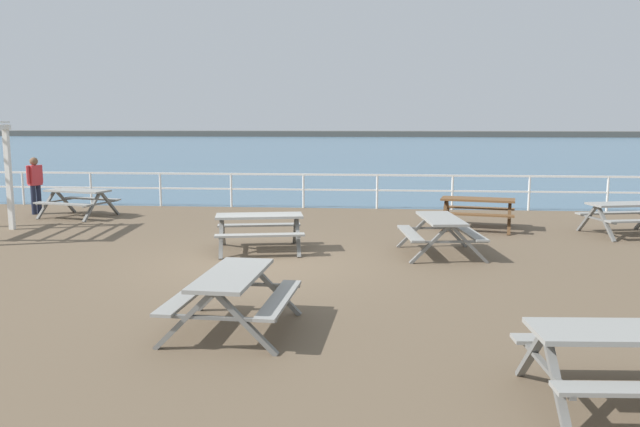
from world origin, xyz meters
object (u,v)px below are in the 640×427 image
(visitor, at_px, (35,182))
(picnic_table_corner, at_px, (478,206))
(picnic_table_far_left, at_px, (441,227))
(picnic_table_seaward, at_px, (232,287))
(picnic_table_mid_centre, at_px, (628,349))
(picnic_table_near_left, at_px, (78,197))
(picnic_table_far_right, at_px, (259,224))
(picnic_table_near_right, at_px, (627,211))

(visitor, bearing_deg, picnic_table_corner, -163.60)
(picnic_table_far_left, xyz_separation_m, picnic_table_seaward, (-3.17, -4.99, 0.00))
(picnic_table_mid_centre, distance_m, picnic_table_far_left, 6.92)
(picnic_table_near_left, height_order, picnic_table_far_right, same)
(picnic_table_far_left, bearing_deg, picnic_table_seaward, 140.63)
(picnic_table_far_left, distance_m, visitor, 12.17)
(picnic_table_far_right, distance_m, visitor, 8.81)
(picnic_table_near_left, distance_m, picnic_table_far_left, 10.63)
(picnic_table_mid_centre, bearing_deg, picnic_table_near_left, 130.59)
(picnic_table_corner, distance_m, visitor, 12.56)
(picnic_table_far_right, relative_size, visitor, 1.24)
(picnic_table_mid_centre, bearing_deg, picnic_table_far_right, 121.26)
(picnic_table_far_left, xyz_separation_m, visitor, (-11.23, 4.69, 0.36))
(picnic_table_near_left, bearing_deg, picnic_table_near_right, 7.72)
(picnic_table_mid_centre, height_order, picnic_table_far_right, same)
(picnic_table_mid_centre, relative_size, picnic_table_corner, 0.91)
(picnic_table_far_right, bearing_deg, picnic_table_corner, 21.39)
(picnic_table_far_right, bearing_deg, picnic_table_far_left, -11.94)
(picnic_table_near_left, relative_size, picnic_table_far_right, 1.03)
(picnic_table_near_right, height_order, visitor, visitor)
(picnic_table_near_left, distance_m, picnic_table_corner, 11.04)
(picnic_table_corner, bearing_deg, picnic_table_near_right, 1.73)
(picnic_table_mid_centre, height_order, visitor, visitor)
(picnic_table_corner, bearing_deg, visitor, -174.58)
(picnic_table_near_right, distance_m, picnic_table_far_left, 5.34)
(picnic_table_far_right, xyz_separation_m, visitor, (-7.48, 4.64, 0.36))
(picnic_table_far_left, distance_m, picnic_table_far_right, 3.75)
(picnic_table_far_right, height_order, visitor, visitor)
(picnic_table_near_left, relative_size, picnic_table_far_left, 1.07)
(picnic_table_far_left, bearing_deg, picnic_table_mid_centre, -178.08)
(picnic_table_near_left, xyz_separation_m, picnic_table_seaward, (6.57, -9.24, 0.00))
(picnic_table_seaward, bearing_deg, picnic_table_mid_centre, -110.47)
(picnic_table_mid_centre, height_order, picnic_table_far_left, same)
(picnic_table_far_right, distance_m, picnic_table_seaward, 5.07)
(picnic_table_far_left, distance_m, picnic_table_seaward, 5.91)
(picnic_table_mid_centre, height_order, picnic_table_corner, same)
(picnic_table_near_left, bearing_deg, picnic_table_far_right, -20.81)
(picnic_table_near_right, xyz_separation_m, picnic_table_corner, (-3.40, 0.62, 0.00))
(picnic_table_near_left, xyz_separation_m, picnic_table_far_left, (9.74, -4.25, 0.00))
(picnic_table_mid_centre, relative_size, picnic_table_seaward, 1.01)
(picnic_table_near_left, xyz_separation_m, picnic_table_far_right, (5.99, -4.20, 0.00))
(picnic_table_near_left, relative_size, picnic_table_near_right, 1.01)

